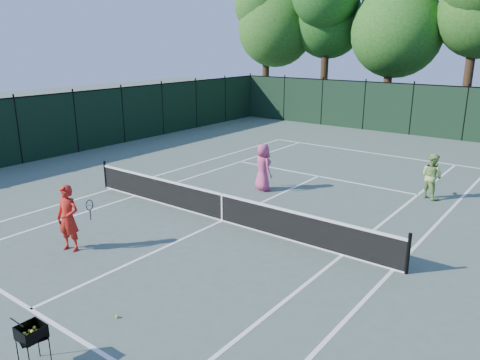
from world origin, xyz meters
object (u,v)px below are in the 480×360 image
Objects in this scene: ball_hopper at (31,333)px; loose_ball_midcourt at (117,316)px; player_pink at (263,167)px; player_green at (432,176)px; coach at (68,218)px.

loose_ball_midcourt is (-0.06, 1.81, -0.64)m from ball_hopper.
player_pink is 1.09× the size of player_green.
player_pink reaches higher than player_green.
coach is at bearing 83.82° from player_green.
ball_hopper is at bearing 104.09° from player_green.
coach is 2.27× the size of ball_hopper.
ball_hopper is (-2.76, -13.59, -0.15)m from player_green.
coach reaches higher than ball_hopper.
player_pink is 26.33× the size of loose_ball_midcourt.
loose_ball_midcourt is at bearing 106.97° from ball_hopper.
loose_ball_midcourt is at bearing 129.94° from player_pink.
player_green is 13.87m from ball_hopper.
player_pink is 11.04m from ball_hopper.
player_pink reaches higher than loose_ball_midcourt.
loose_ball_midcourt is (-2.82, -11.79, -0.79)m from player_green.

